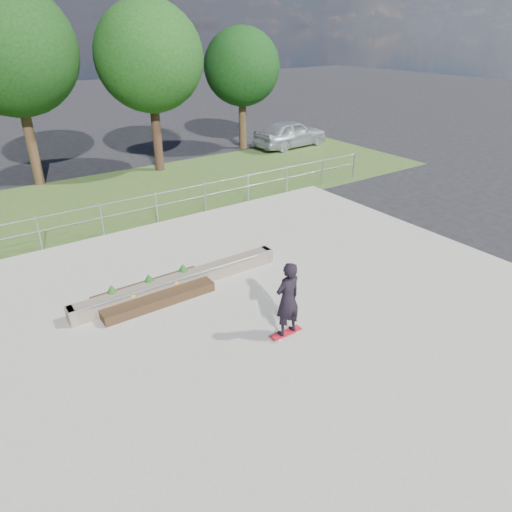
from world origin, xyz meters
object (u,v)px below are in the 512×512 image
at_px(planter_bed, 153,291).
at_px(parked_car, 291,133).
at_px(skateboarder, 288,299).
at_px(grind_ledge, 181,282).

xyz_separation_m(planter_bed, parked_car, (13.74, 11.36, 0.56)).
bearing_deg(skateboarder, planter_bed, 119.14).
bearing_deg(planter_bed, parked_car, 39.59).
bearing_deg(skateboarder, grind_ledge, 107.29).
bearing_deg(grind_ledge, skateboarder, -72.71).
height_order(skateboarder, parked_car, skateboarder).
bearing_deg(planter_bed, grind_ledge, 0.66).
bearing_deg(skateboarder, parked_car, 51.03).
bearing_deg(planter_bed, skateboarder, -60.86).
bearing_deg(parked_car, grind_ledge, 127.36).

